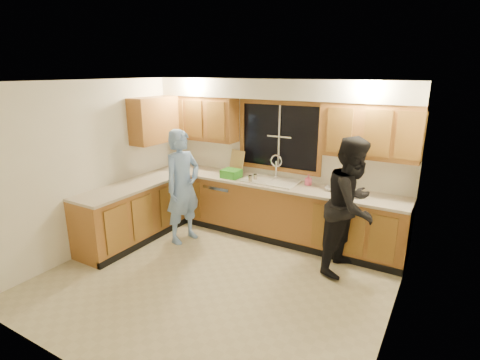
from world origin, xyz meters
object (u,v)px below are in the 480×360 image
dishwasher (225,203)px  man (183,187)px  soap_bottle (308,180)px  bowl (333,189)px  knife_block (185,160)px  sink (271,185)px  woman (351,206)px  stove (104,226)px  dish_crate (231,174)px

dishwasher → man: man is taller
soap_bottle → bowl: bearing=-11.0°
knife_block → soap_bottle: knife_block is taller
dishwasher → sink: bearing=1.0°
dishwasher → woman: woman is taller
knife_block → dishwasher: bearing=-25.0°
stove → bowl: size_ratio=3.92×
sink → woman: woman is taller
knife_block → man: bearing=-69.2°
dishwasher → soap_bottle: bearing=5.3°
stove → soap_bottle: 3.13m
dish_crate → bowl: dish_crate is taller
stove → soap_bottle: bearing=39.2°
dishwasher → soap_bottle: 1.56m
knife_block → dish_crate: (1.17, -0.26, -0.04)m
man → knife_block: man is taller
sink → knife_block: sink is taller
sink → soap_bottle: (0.58, 0.12, 0.14)m
sink → dish_crate: (-0.67, -0.11, 0.12)m
man → bowl: 2.27m
woman → bowl: 0.65m
dishwasher → bowl: 1.92m
dishwasher → stove: bearing=-117.7°
stove → woman: woman is taller
sink → bowl: 1.00m
man → soap_bottle: size_ratio=10.57×
sink → knife_block: size_ratio=3.99×
woman → bowl: (-0.40, 0.50, 0.03)m
woman → soap_bottle: bearing=64.0°
woman → dishwasher: bearing=88.4°
knife_block → bowl: bearing=-18.1°
stove → sink: bearing=45.4°
man → woman: 2.52m
woman → knife_block: size_ratio=8.52×
dish_crate → man: bearing=-120.5°
soap_bottle → woman: bearing=-35.7°
dishwasher → woman: bearing=-11.4°
sink → dishwasher: bearing=-179.0°
dish_crate → bowl: (1.66, 0.15, -0.04)m
woman → knife_block: 3.29m
stove → woman: 3.50m
stove → dish_crate: 2.12m
sink → stove: (-1.80, -1.82, -0.41)m
dishwasher → knife_block: (-0.99, 0.16, 0.62)m
stove → man: 1.28m
woman → bowl: size_ratio=7.98×
woman → soap_bottle: 1.00m
dishwasher → soap_bottle: soap_bottle is taller
man → knife_block: bearing=47.4°
sink → dishwasher: sink is taller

